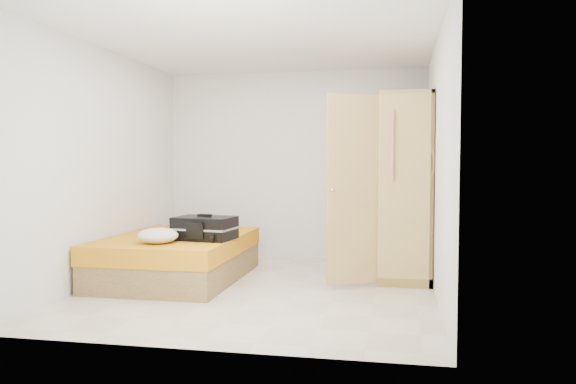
% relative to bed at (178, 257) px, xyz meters
% --- Properties ---
extents(room, '(4.00, 4.02, 2.60)m').
position_rel_bed_xyz_m(room, '(1.05, -0.28, 1.05)').
color(room, beige).
rests_on(room, ground).
extents(bed, '(1.42, 2.02, 0.50)m').
position_rel_bed_xyz_m(bed, '(0.00, 0.00, 0.00)').
color(bed, olive).
rests_on(bed, ground).
extents(wardrobe, '(1.11, 1.46, 2.10)m').
position_rel_bed_xyz_m(wardrobe, '(2.50, 0.56, 0.75)').
color(wardrobe, tan).
rests_on(wardrobe, ground).
extents(person, '(0.61, 0.75, 1.77)m').
position_rel_bed_xyz_m(person, '(1.98, 0.82, 0.63)').
color(person, red).
rests_on(person, ground).
extents(suitcase, '(0.69, 0.54, 0.28)m').
position_rel_bed_xyz_m(suitcase, '(0.41, -0.23, 0.37)').
color(suitcase, black).
rests_on(suitcase, bed).
extents(round_cushion, '(0.42, 0.42, 0.16)m').
position_rel_bed_xyz_m(round_cushion, '(0.03, -0.61, 0.33)').
color(round_cushion, white).
rests_on(round_cushion, bed).
extents(pillow, '(0.54, 0.28, 0.10)m').
position_rel_bed_xyz_m(pillow, '(0.00, 0.85, 0.30)').
color(pillow, white).
rests_on(pillow, bed).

